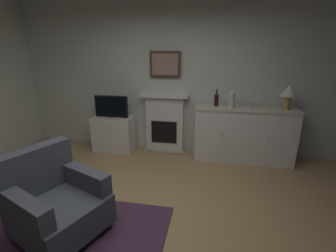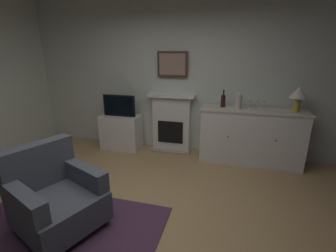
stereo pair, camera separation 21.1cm
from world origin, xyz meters
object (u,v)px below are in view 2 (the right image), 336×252
(table_lamp, at_px, (299,94))
(vase_decorative, at_px, (239,101))
(framed_picture, at_px, (172,64))
(wine_glass_center, at_px, (256,103))
(wine_bottle, at_px, (223,101))
(wine_glass_right, at_px, (264,103))
(tv_set, at_px, (119,106))
(tv_cabinet, at_px, (121,132))
(sideboard_cabinet, at_px, (250,136))
(wine_glass_left, at_px, (249,102))
(fireplace_unit, at_px, (171,123))
(armchair, at_px, (55,196))

(table_lamp, relative_size, vase_decorative, 1.42)
(framed_picture, height_order, wine_glass_center, framed_picture)
(wine_bottle, relative_size, vase_decorative, 1.03)
(wine_glass_right, bearing_deg, tv_set, 179.14)
(tv_cabinet, xyz_separation_m, tv_set, (-0.00, -0.02, 0.53))
(wine_bottle, height_order, wine_glass_center, wine_bottle)
(wine_glass_right, bearing_deg, table_lamp, 5.40)
(wine_glass_right, bearing_deg, sideboard_cabinet, 161.46)
(tv_cabinet, bearing_deg, sideboard_cabinet, -0.36)
(framed_picture, bearing_deg, table_lamp, -6.20)
(tv_cabinet, bearing_deg, tv_set, -90.00)
(framed_picture, distance_m, wine_bottle, 1.11)
(framed_picture, relative_size, wine_glass_left, 3.33)
(wine_glass_left, xyz_separation_m, vase_decorative, (-0.16, -0.05, 0.02))
(wine_glass_center, xyz_separation_m, wine_glass_right, (0.11, 0.01, 0.00))
(fireplace_unit, bearing_deg, framed_picture, 90.00)
(sideboard_cabinet, relative_size, wine_bottle, 5.78)
(vase_decorative, distance_m, tv_set, 2.16)
(wine_glass_center, bearing_deg, wine_glass_right, 5.87)
(wine_bottle, xyz_separation_m, tv_cabinet, (-1.90, -0.03, -0.72))
(table_lamp, distance_m, wine_glass_right, 0.52)
(table_lamp, distance_m, vase_decorative, 0.89)
(vase_decorative, xyz_separation_m, tv_set, (-2.15, 0.04, -0.22))
(table_lamp, distance_m, wine_bottle, 1.13)
(wine_bottle, height_order, vase_decorative, wine_bottle)
(wine_glass_left, relative_size, vase_decorative, 0.59)
(table_lamp, height_order, tv_set, table_lamp)
(fireplace_unit, height_order, wine_bottle, wine_bottle)
(fireplace_unit, distance_m, tv_cabinet, 1.01)
(wine_glass_right, relative_size, tv_set, 0.27)
(framed_picture, height_order, wine_glass_left, framed_picture)
(tv_set, bearing_deg, sideboard_cabinet, 0.20)
(wine_glass_right, relative_size, armchair, 0.16)
(table_lamp, height_order, vase_decorative, table_lamp)
(wine_bottle, bearing_deg, wine_glass_center, -11.11)
(wine_glass_center, distance_m, tv_cabinet, 2.54)
(fireplace_unit, height_order, wine_glass_left, wine_glass_left)
(wine_bottle, distance_m, tv_set, 1.91)
(framed_picture, bearing_deg, fireplace_unit, -90.00)
(sideboard_cabinet, distance_m, tv_set, 2.43)
(sideboard_cabinet, height_order, tv_cabinet, sideboard_cabinet)
(sideboard_cabinet, height_order, vase_decorative, vase_decorative)
(framed_picture, distance_m, wine_glass_right, 1.68)
(table_lamp, height_order, tv_cabinet, table_lamp)
(fireplace_unit, xyz_separation_m, sideboard_cabinet, (1.42, -0.18, -0.08))
(framed_picture, bearing_deg, vase_decorative, -13.04)
(wine_glass_right, distance_m, vase_decorative, 0.39)
(framed_picture, height_order, table_lamp, framed_picture)
(framed_picture, relative_size, sideboard_cabinet, 0.33)
(vase_decorative, bearing_deg, wine_bottle, 158.97)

